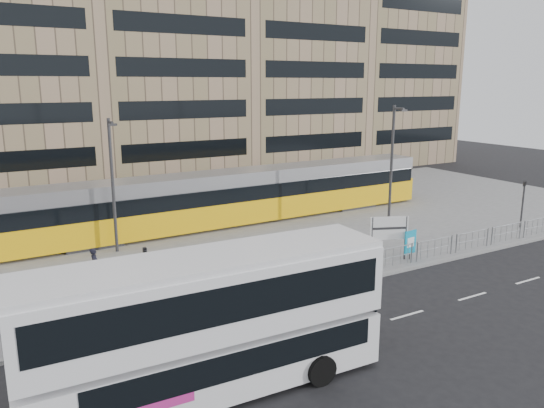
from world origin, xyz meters
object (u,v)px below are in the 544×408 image
station_sign (389,230)px  traffic_light_west (146,275)px  tram (236,197)px  lamp_post_west (113,180)px  double_decker_bus (209,321)px  ad_panel (410,243)px  pedestrian (95,265)px  traffic_light_east (523,198)px  lamp_post_east (392,162)px

station_sign → traffic_light_west: traffic_light_west is taller
station_sign → tram: bearing=130.0°
tram → lamp_post_west: lamp_post_west is taller
double_decker_bus → station_sign: bearing=28.2°
ad_panel → pedestrian: 16.25m
double_decker_bus → pedestrian: size_ratio=6.63×
tram → traffic_light_east: bearing=-35.2°
tram → lamp_post_west: (-8.73, -2.45, 2.32)m
traffic_light_west → traffic_light_east: (25.66, 1.66, 0.00)m
tram → ad_panel: size_ratio=18.86×
station_sign → traffic_light_east: 12.18m
lamp_post_east → pedestrian: bearing=-178.2°
tram → lamp_post_east: 10.60m
tram → lamp_post_east: size_ratio=3.82×
pedestrian → traffic_light_east: 26.84m
pedestrian → lamp_post_east: bearing=-65.7°
traffic_light_east → lamp_post_east: 9.00m
lamp_post_west → lamp_post_east: lamp_post_east is taller
double_decker_bus → traffic_light_west: 5.63m
double_decker_bus → traffic_light_west: size_ratio=3.62×
pedestrian → ad_panel: bearing=-85.6°
station_sign → traffic_light_east: traffic_light_east is taller
pedestrian → station_sign: bearing=-85.0°
traffic_light_east → lamp_post_east: bearing=125.7°
ad_panel → traffic_light_east: bearing=-0.4°
pedestrian → traffic_light_east: (26.53, -3.86, 1.13)m
tram → lamp_post_west: bearing=-165.7°
traffic_light_east → lamp_post_west: size_ratio=0.41×
traffic_light_west → lamp_post_west: bearing=89.2°
traffic_light_west → lamp_post_east: 19.37m
ad_panel → traffic_light_east: (11.08, 1.18, 1.03)m
lamp_post_west → double_decker_bus: bearing=-93.4°
station_sign → traffic_light_east: size_ratio=0.77×
pedestrian → double_decker_bus: bearing=-151.7°
lamp_post_west → lamp_post_east: size_ratio=0.94×
station_sign → lamp_post_east: (4.72, 5.12, 2.69)m
station_sign → traffic_light_west: 13.54m
station_sign → lamp_post_west: (-12.30, 8.76, 2.45)m
pedestrian → lamp_post_west: 5.75m
double_decker_bus → traffic_light_east: 26.41m
tram → ad_panel: 12.65m
ad_panel → pedestrian: bearing=155.4°
traffic_light_west → lamp_post_east: size_ratio=0.39×
lamp_post_east → traffic_light_east: bearing=-31.0°
station_sign → lamp_post_west: 15.30m
lamp_post_east → ad_panel: bearing=-122.8°
tram → station_sign: bearing=-73.7°
double_decker_bus → station_sign: double_decker_bus is taller
double_decker_bus → traffic_light_east: bearing=17.6°
tram → traffic_light_west: size_ratio=9.82×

